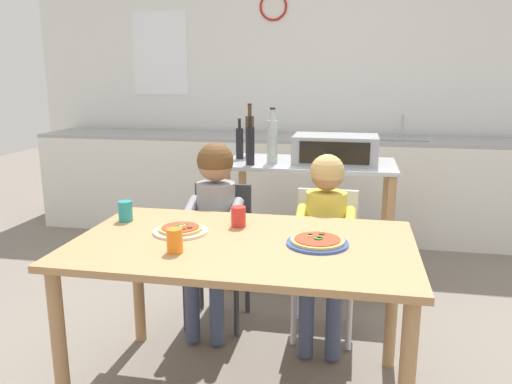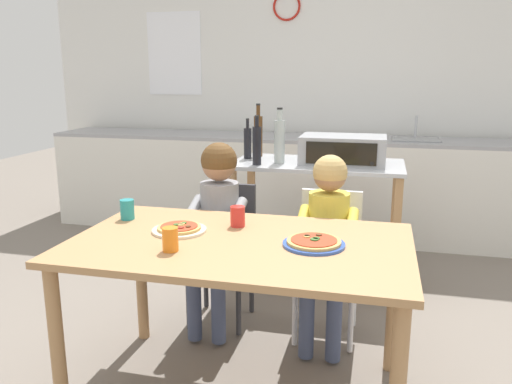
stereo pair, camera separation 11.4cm
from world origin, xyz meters
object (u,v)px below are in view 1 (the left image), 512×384
Objects in this scene: child_in_yellow_shirt at (325,228)px; kitchen_island_cart at (309,202)px; child_in_grey_shirt at (214,212)px; bottle_clear_vinegar at (250,135)px; drinking_cup_red at (238,217)px; pizza_plate_blue_rimmed at (317,242)px; bottle_tall_green_wine at (272,140)px; pizza_plate_cream at (181,230)px; drinking_cup_orange at (175,241)px; bottle_dark_olive_oil at (240,142)px; dining_chair_right at (325,252)px; toaster_oven at (335,149)px; bottle_brown_beer at (250,145)px; dining_chair_left at (220,243)px; dining_table at (243,261)px; drinking_cup_teal at (125,211)px.

kitchen_island_cart is at bearing 100.87° from child_in_yellow_shirt.
bottle_clear_vinegar is at bearing 89.07° from child_in_grey_shirt.
pizza_plate_blue_rimmed is at bearing -26.39° from drinking_cup_red.
bottle_tall_green_wine is at bearing -50.43° from bottle_clear_vinegar.
child_in_grey_shirt is at bearing 90.02° from pizza_plate_cream.
bottle_dark_olive_oil is at bearing 93.49° from drinking_cup_orange.
drinking_cup_orange is at bearing -160.02° from pizza_plate_blue_rimmed.
bottle_clear_vinegar is 1.52× the size of pizza_plate_cream.
bottle_tall_green_wine reaches higher than pizza_plate_cream.
child_in_grey_shirt reaches higher than child_in_yellow_shirt.
drinking_cup_red is (-0.39, -0.49, 0.32)m from dining_chair_right.
bottle_clear_vinegar is 0.47× the size of dining_chair_right.
child_in_yellow_shirt reaches higher than dining_chair_right.
toaster_oven is 1.48m from pizza_plate_cream.
pizza_plate_blue_rimmed is at bearing -83.54° from kitchen_island_cart.
bottle_brown_beer is (0.07, -0.35, -0.02)m from bottle_clear_vinegar.
child_in_grey_shirt is at bearing -129.77° from toaster_oven.
kitchen_island_cart is 1.12× the size of child_in_yellow_shirt.
kitchen_island_cart is 0.82m from dining_chair_left.
bottle_dark_olive_oil is (-0.05, -0.12, -0.04)m from bottle_clear_vinegar.
dining_chair_left is at bearing 90.02° from pizza_plate_cream.
bottle_tall_green_wine is 0.79m from child_in_grey_shirt.
drinking_cup_orange is at bearing -113.63° from drinking_cup_red.
child_in_yellow_shirt is 0.96m from drinking_cup_orange.
dining_table is (0.08, -1.30, -0.37)m from bottle_tall_green_wine.
drinking_cup_teal is (-0.29, -1.25, -0.18)m from bottle_dark_olive_oil.
toaster_oven is 1.69m from drinking_cup_orange.
child_in_yellow_shirt reaches higher than drinking_cup_orange.
dining_chair_right is at bearing -54.34° from bottle_clear_vinegar.
pizza_plate_blue_rimmed is at bearing -48.91° from dining_chair_left.
dining_chair_right is 1.10m from drinking_cup_orange.
bottle_tall_green_wine is 1.26m from drinking_cup_teal.
child_in_grey_shirt is at bearing -98.65° from bottle_brown_beer.
bottle_tall_green_wine reaches higher than child_in_grey_shirt.
bottle_tall_green_wine is 1.29m from pizza_plate_cream.
drinking_cup_red is at bearing -65.60° from dining_chair_left.
drinking_cup_teal is (-0.55, -1.11, -0.22)m from bottle_tall_green_wine.
drinking_cup_orange reaches higher than drinking_cup_red.
kitchen_island_cart is at bearing -19.66° from bottle_clear_vinegar.
dining_chair_right is (0.54, -0.51, -0.53)m from bottle_brown_beer.
child_in_yellow_shirt is at bearing -52.41° from bottle_dark_olive_oil.
kitchen_island_cart reaches higher than drinking_cup_red.
bottle_tall_green_wine is at bearing 79.87° from pizza_plate_cream.
drinking_cup_teal is at bearing -152.03° from dining_chair_right.
kitchen_island_cart is 1.07× the size of child_in_grey_shirt.
kitchen_island_cart is at bearing 19.13° from bottle_tall_green_wine.
pizza_plate_cream is 0.27m from drinking_cup_orange.
drinking_cup_red is (-0.07, 0.21, 0.14)m from dining_table.
bottle_tall_green_wine reaches higher than child_in_yellow_shirt.
bottle_dark_olive_oil is 1.13× the size of pizza_plate_cream.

